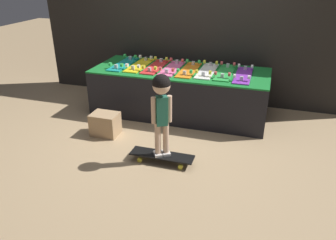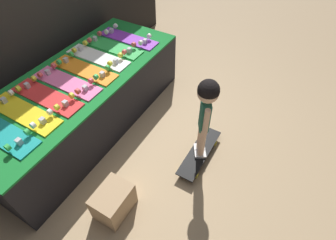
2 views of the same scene
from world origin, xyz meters
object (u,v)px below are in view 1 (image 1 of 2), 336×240
object	(u,v)px
skateboard_red_on_rack	(156,66)
skateboard_white_on_rack	(207,70)
skateboard_yellow_on_rack	(140,65)
skateboard_on_floor	(162,156)
skateboard_orange_on_rack	(189,69)
skateboard_green_on_rack	(225,72)
skateboard_pink_on_rack	(172,68)
skateboard_teal_on_rack	(124,64)
skateboard_purple_on_rack	(243,75)
storage_box	(105,124)
child	(161,100)

from	to	relation	value
skateboard_red_on_rack	skateboard_white_on_rack	distance (m)	0.73
skateboard_yellow_on_rack	skateboard_on_floor	distance (m)	1.67
skateboard_orange_on_rack	skateboard_white_on_rack	size ratio (longest dim) A/B	1.00
skateboard_yellow_on_rack	skateboard_green_on_rack	world-z (taller)	same
skateboard_yellow_on_rack	skateboard_pink_on_rack	world-z (taller)	same
skateboard_pink_on_rack	skateboard_green_on_rack	xyz separation A→B (m)	(0.73, 0.02, 0.00)
skateboard_green_on_rack	skateboard_pink_on_rack	bearing A→B (deg)	-178.21
skateboard_teal_on_rack	skateboard_purple_on_rack	distance (m)	1.71
skateboard_yellow_on_rack	storage_box	xyz separation A→B (m)	(-0.10, -0.95, -0.52)
skateboard_yellow_on_rack	skateboard_pink_on_rack	bearing A→B (deg)	-1.97
skateboard_green_on_rack	skateboard_purple_on_rack	distance (m)	0.25
skateboard_white_on_rack	child	bearing A→B (deg)	-98.13
child	skateboard_yellow_on_rack	bearing A→B (deg)	88.29
skateboard_teal_on_rack	skateboard_yellow_on_rack	xyz separation A→B (m)	(0.24, 0.02, 0.00)
storage_box	skateboard_white_on_rack	bearing A→B (deg)	41.69
skateboard_white_on_rack	storage_box	bearing A→B (deg)	-138.31
skateboard_teal_on_rack	child	distance (m)	1.68
skateboard_pink_on_rack	skateboard_on_floor	size ratio (longest dim) A/B	1.06
skateboard_green_on_rack	skateboard_white_on_rack	bearing A→B (deg)	179.81
skateboard_pink_on_rack	child	distance (m)	1.37
skateboard_red_on_rack	skateboard_purple_on_rack	bearing A→B (deg)	-1.41
skateboard_teal_on_rack	skateboard_orange_on_rack	distance (m)	0.97
skateboard_white_on_rack	skateboard_on_floor	world-z (taller)	skateboard_white_on_rack
skateboard_yellow_on_rack	skateboard_purple_on_rack	distance (m)	1.46
skateboard_pink_on_rack	skateboard_white_on_rack	size ratio (longest dim) A/B	1.00
skateboard_red_on_rack	skateboard_pink_on_rack	size ratio (longest dim) A/B	1.00
skateboard_red_on_rack	skateboard_white_on_rack	world-z (taller)	same
skateboard_pink_on_rack	storage_box	distance (m)	1.22
skateboard_white_on_rack	storage_box	world-z (taller)	skateboard_white_on_rack
skateboard_green_on_rack	child	size ratio (longest dim) A/B	0.82
skateboard_pink_on_rack	child	world-z (taller)	child
skateboard_white_on_rack	storage_box	xyz separation A→B (m)	(-1.08, -0.96, -0.52)
child	skateboard_on_floor	bearing A→B (deg)	-31.71
skateboard_yellow_on_rack	skateboard_white_on_rack	world-z (taller)	same
skateboard_orange_on_rack	skateboard_purple_on_rack	world-z (taller)	same
skateboard_yellow_on_rack	skateboard_on_floor	bearing A→B (deg)	-60.00
skateboard_white_on_rack	skateboard_green_on_rack	bearing A→B (deg)	-0.19
child	storage_box	xyz separation A→B (m)	(-0.88, 0.40, -0.58)
skateboard_purple_on_rack	child	distance (m)	1.48
skateboard_orange_on_rack	storage_box	distance (m)	1.35
skateboard_pink_on_rack	skateboard_purple_on_rack	bearing A→B (deg)	-1.38
skateboard_purple_on_rack	skateboard_white_on_rack	bearing A→B (deg)	174.48
skateboard_teal_on_rack	skateboard_red_on_rack	world-z (taller)	same
child	skateboard_orange_on_rack	bearing A→B (deg)	60.42
skateboard_teal_on_rack	skateboard_purple_on_rack	xyz separation A→B (m)	(1.71, -0.02, 0.00)
skateboard_orange_on_rack	skateboard_on_floor	bearing A→B (deg)	-87.87
skateboard_white_on_rack	skateboard_green_on_rack	distance (m)	0.24
skateboard_pink_on_rack	skateboard_orange_on_rack	distance (m)	0.24
child	skateboard_green_on_rack	bearing A→B (deg)	40.42
skateboard_red_on_rack	skateboard_orange_on_rack	world-z (taller)	same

